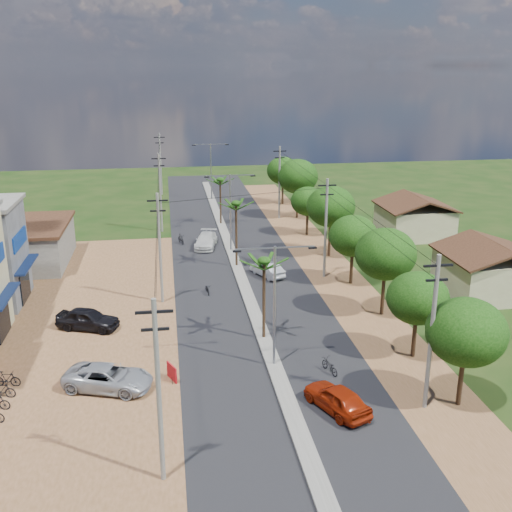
# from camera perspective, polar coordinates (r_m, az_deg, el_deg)

# --- Properties ---
(ground) EXTENTS (160.00, 160.00, 0.00)m
(ground) POSITION_cam_1_polar(r_m,az_deg,el_deg) (38.79, 1.71, -10.45)
(ground) COLOR black
(ground) RESTS_ON ground
(road) EXTENTS (12.00, 110.00, 0.04)m
(road) POSITION_cam_1_polar(r_m,az_deg,el_deg) (52.32, -1.20, -2.75)
(road) COLOR black
(road) RESTS_ON ground
(median) EXTENTS (1.00, 90.00, 0.18)m
(median) POSITION_cam_1_polar(r_m,az_deg,el_deg) (55.10, -1.61, -1.61)
(median) COLOR #605E56
(median) RESTS_ON ground
(dirt_lot_west) EXTENTS (18.00, 46.00, 0.04)m
(dirt_lot_west) POSITION_cam_1_polar(r_m,az_deg,el_deg) (46.30, -18.88, -6.57)
(dirt_lot_west) COLOR brown
(dirt_lot_west) RESTS_ON ground
(dirt_shoulder_east) EXTENTS (5.00, 90.00, 0.03)m
(dirt_shoulder_east) POSITION_cam_1_polar(r_m,az_deg,el_deg) (54.00, 7.78, -2.26)
(dirt_shoulder_east) COLOR brown
(dirt_shoulder_east) RESTS_ON ground
(low_shed) EXTENTS (10.40, 10.40, 3.95)m
(low_shed) POSITION_cam_1_polar(r_m,az_deg,el_deg) (61.69, -22.10, 1.01)
(low_shed) COLOR #605E56
(low_shed) RESTS_ON ground
(house_east_near) EXTENTS (7.60, 7.50, 4.60)m
(house_east_near) POSITION_cam_1_polar(r_m,az_deg,el_deg) (53.34, 21.36, -0.91)
(house_east_near) COLOR tan
(house_east_near) RESTS_ON ground
(house_east_far) EXTENTS (7.60, 7.50, 4.60)m
(house_east_far) POSITION_cam_1_polar(r_m,az_deg,el_deg) (69.23, 14.87, 3.81)
(house_east_far) COLOR tan
(house_east_far) RESTS_ON ground
(tree_east_a) EXTENTS (4.40, 4.40, 6.37)m
(tree_east_a) POSITION_cam_1_polar(r_m,az_deg,el_deg) (34.66, 19.40, -6.85)
(tree_east_a) COLOR black
(tree_east_a) RESTS_ON ground
(tree_east_b) EXTENTS (4.00, 4.00, 5.83)m
(tree_east_b) POSITION_cam_1_polar(r_m,az_deg,el_deg) (39.67, 15.14, -3.90)
(tree_east_b) COLOR black
(tree_east_b) RESTS_ON ground
(tree_east_c) EXTENTS (4.60, 4.60, 6.83)m
(tree_east_c) POSITION_cam_1_polar(r_m,az_deg,el_deg) (45.66, 12.25, 0.17)
(tree_east_c) COLOR black
(tree_east_c) RESTS_ON ground
(tree_east_d) EXTENTS (4.20, 4.20, 6.13)m
(tree_east_d) POSITION_cam_1_polar(r_m,az_deg,el_deg) (52.04, 9.23, 1.90)
(tree_east_d) COLOR black
(tree_east_d) RESTS_ON ground
(tree_east_e) EXTENTS (4.80, 4.80, 7.14)m
(tree_east_e) POSITION_cam_1_polar(r_m,az_deg,el_deg) (59.33, 7.14, 4.69)
(tree_east_e) COLOR black
(tree_east_e) RESTS_ON ground
(tree_east_f) EXTENTS (3.80, 3.80, 5.52)m
(tree_east_f) POSITION_cam_1_polar(r_m,az_deg,el_deg) (67.04, 4.95, 5.22)
(tree_east_f) COLOR black
(tree_east_f) RESTS_ON ground
(tree_east_g) EXTENTS (5.00, 5.00, 7.38)m
(tree_east_g) POSITION_cam_1_polar(r_m,az_deg,el_deg) (74.56, 4.00, 7.56)
(tree_east_g) COLOR black
(tree_east_g) RESTS_ON ground
(tree_east_h) EXTENTS (4.40, 4.40, 6.52)m
(tree_east_h) POSITION_cam_1_polar(r_m,az_deg,el_deg) (82.31, 2.58, 8.12)
(tree_east_h) COLOR black
(tree_east_h) RESTS_ON ground
(palm_median_near) EXTENTS (2.00, 2.00, 6.15)m
(palm_median_near) POSITION_cam_1_polar(r_m,az_deg,el_deg) (40.22, 0.77, -0.80)
(palm_median_near) COLOR black
(palm_median_near) RESTS_ON ground
(palm_median_mid) EXTENTS (2.00, 2.00, 6.55)m
(palm_median_mid) POSITION_cam_1_polar(r_m,az_deg,el_deg) (55.40, -1.91, 4.75)
(palm_median_mid) COLOR black
(palm_median_mid) RESTS_ON ground
(palm_median_far) EXTENTS (2.00, 2.00, 5.85)m
(palm_median_far) POSITION_cam_1_polar(r_m,az_deg,el_deg) (71.12, -3.44, 7.10)
(palm_median_far) COLOR black
(palm_median_far) RESTS_ON ground
(streetlight_near) EXTENTS (5.10, 0.18, 8.00)m
(streetlight_near) POSITION_cam_1_polar(r_m,az_deg,el_deg) (36.78, 1.78, -3.86)
(streetlight_near) COLOR gray
(streetlight_near) RESTS_ON ground
(streetlight_mid) EXTENTS (5.10, 0.18, 8.00)m
(streetlight_mid) POSITION_cam_1_polar(r_m,az_deg,el_deg) (60.49, -2.46, 4.77)
(streetlight_mid) COLOR gray
(streetlight_mid) RESTS_ON ground
(streetlight_far) EXTENTS (5.10, 0.18, 8.00)m
(streetlight_far) POSITION_cam_1_polar(r_m,az_deg,el_deg) (84.95, -4.32, 8.49)
(streetlight_far) COLOR gray
(streetlight_far) RESTS_ON ground
(utility_pole_w_a) EXTENTS (1.60, 0.24, 9.00)m
(utility_pole_w_a) POSITION_cam_1_polar(r_m,az_deg,el_deg) (27.24, -9.27, -12.35)
(utility_pole_w_a) COLOR #605E56
(utility_pole_w_a) RESTS_ON ground
(utility_pole_w_b) EXTENTS (1.60, 0.24, 9.00)m
(utility_pole_w_b) POSITION_cam_1_polar(r_m,az_deg,el_deg) (47.60, -9.15, 0.94)
(utility_pole_w_b) COLOR #605E56
(utility_pole_w_b) RESTS_ON ground
(utility_pole_w_c) EXTENTS (1.60, 0.24, 9.00)m
(utility_pole_w_c) POSITION_cam_1_polar(r_m,az_deg,el_deg) (68.98, -9.11, 6.15)
(utility_pole_w_c) COLOR #605E56
(utility_pole_w_c) RESTS_ON ground
(utility_pole_w_d) EXTENTS (1.60, 0.24, 9.00)m
(utility_pole_w_d) POSITION_cam_1_polar(r_m,az_deg,el_deg) (89.66, -9.08, 8.79)
(utility_pole_w_d) COLOR #605E56
(utility_pole_w_d) RESTS_ON ground
(utility_pole_e_a) EXTENTS (1.60, 0.24, 9.00)m
(utility_pole_e_a) POSITION_cam_1_polar(r_m,az_deg,el_deg) (33.69, 16.41, -6.76)
(utility_pole_e_a) COLOR #605E56
(utility_pole_e_a) RESTS_ON ground
(utility_pole_e_b) EXTENTS (1.60, 0.24, 9.00)m
(utility_pole_e_b) POSITION_cam_1_polar(r_m,az_deg,el_deg) (53.25, 6.66, 2.84)
(utility_pole_e_b) COLOR #605E56
(utility_pole_e_b) RESTS_ON ground
(utility_pole_e_c) EXTENTS (1.60, 0.24, 9.00)m
(utility_pole_e_c) POSITION_cam_1_polar(r_m,az_deg,el_deg) (74.18, 2.25, 7.16)
(utility_pole_e_c) COLOR #605E56
(utility_pole_e_c) RESTS_ON ground
(car_red_near) EXTENTS (3.40, 4.73, 1.49)m
(car_red_near) POSITION_cam_1_polar(r_m,az_deg,el_deg) (34.22, 7.72, -13.33)
(car_red_near) COLOR maroon
(car_red_near) RESTS_ON ground
(car_silver_mid) EXTENTS (2.87, 4.16, 1.30)m
(car_silver_mid) POSITION_cam_1_polar(r_m,az_deg,el_deg) (54.17, 1.08, -1.32)
(car_silver_mid) COLOR #9CA0A4
(car_silver_mid) RESTS_ON ground
(car_white_far) EXTENTS (2.97, 5.22, 1.43)m
(car_white_far) POSITION_cam_1_polar(r_m,az_deg,el_deg) (63.11, -4.78, 1.45)
(car_white_far) COLOR #B5B6B1
(car_white_far) RESTS_ON ground
(car_parked_silver) EXTENTS (5.72, 3.96, 1.45)m
(car_parked_silver) POSITION_cam_1_polar(r_m,az_deg,el_deg) (36.98, -13.87, -11.23)
(car_parked_silver) COLOR #9CA0A4
(car_parked_silver) RESTS_ON ground
(car_parked_dark) EXTENTS (4.90, 3.29, 1.55)m
(car_parked_dark) POSITION_cam_1_polar(r_m,az_deg,el_deg) (45.18, -15.72, -5.83)
(car_parked_dark) COLOR black
(car_parked_dark) RESTS_ON ground
(moto_rider_east) EXTENTS (1.08, 1.82, 0.90)m
(moto_rider_east) POSITION_cam_1_polar(r_m,az_deg,el_deg) (38.06, 7.02, -10.40)
(moto_rider_east) COLOR black
(moto_rider_east) RESTS_ON ground
(moto_rider_west_a) EXTENTS (0.68, 1.59, 0.81)m
(moto_rider_west_a) POSITION_cam_1_polar(r_m,az_deg,el_deg) (50.37, -4.64, -3.17)
(moto_rider_west_a) COLOR black
(moto_rider_west_a) RESTS_ON ground
(moto_rider_west_b) EXTENTS (0.95, 1.75, 1.01)m
(moto_rider_west_b) POSITION_cam_1_polar(r_m,az_deg,el_deg) (64.69, -7.16, 1.59)
(moto_rider_west_b) COLOR black
(moto_rider_west_b) RESTS_ON ground
(roadside_sign) EXTENTS (0.59, 1.19, 1.05)m
(roadside_sign) POSITION_cam_1_polar(r_m,az_deg,el_deg) (37.32, -8.02, -10.94)
(roadside_sign) COLOR #9F0E15
(roadside_sign) RESTS_ON ground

